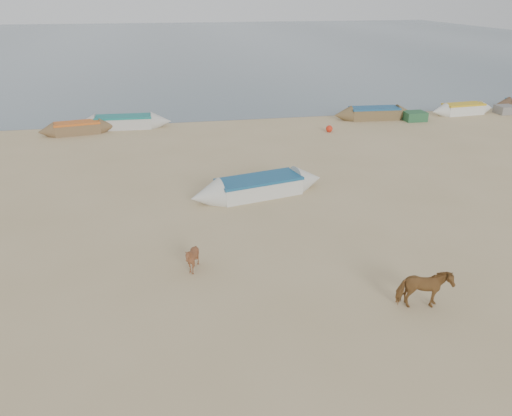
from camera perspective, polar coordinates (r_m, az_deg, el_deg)
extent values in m
plane|color=tan|center=(15.88, 2.78, -9.02)|extent=(140.00, 140.00, 0.00)
plane|color=slate|center=(95.40, -9.43, 18.18)|extent=(160.00, 160.00, 0.00)
imported|color=brown|center=(15.38, 18.64, -8.78)|extent=(1.59, 0.90, 1.27)
imported|color=brown|center=(16.56, -7.32, -5.74)|extent=(1.16, 1.12, 0.98)
sphere|color=red|center=(33.50, 8.37, 8.96)|extent=(0.44, 0.44, 0.44)
cube|color=#65635E|center=(36.12, -16.75, 9.39)|extent=(1.20, 1.10, 0.56)
cube|color=#295B36|center=(37.90, 17.66, 9.98)|extent=(1.50, 1.20, 0.64)
cube|color=slate|center=(42.72, 26.61, 10.03)|extent=(1.30, 1.20, 0.60)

